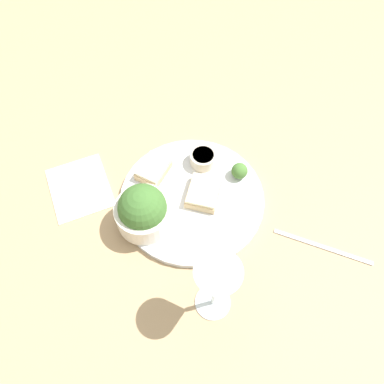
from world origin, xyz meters
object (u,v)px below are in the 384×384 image
napkin (80,187)px  fork (323,247)px  salad_bowl (143,211)px  cheese_toast_far (153,169)px  wine_glass (216,282)px  sauce_ramekin (203,158)px  cheese_toast_near (203,193)px

napkin → fork: size_ratio=1.00×
salad_bowl → cheese_toast_far: bearing=47.8°
wine_glass → fork: wine_glass is taller
sauce_ramekin → wine_glass: (-0.17, -0.26, 0.09)m
salad_bowl → sauce_ramekin: bearing=13.8°
salad_bowl → cheese_toast_near: 0.14m
sauce_ramekin → cheese_toast_far: 0.11m
cheese_toast_near → fork: 0.26m
sauce_ramekin → fork: size_ratio=0.33×
cheese_toast_far → wine_glass: 0.32m
fork → napkin: bearing=128.2°
fork → wine_glass: bearing=169.7°
wine_glass → napkin: 0.40m
cheese_toast_near → salad_bowl: bearing=169.3°
cheese_toast_near → cheese_toast_far: size_ratio=1.13×
napkin → cheese_toast_near: bearing=-42.4°
cheese_toast_far → sauce_ramekin: bearing=-22.2°
salad_bowl → sauce_ramekin: size_ratio=1.96×
salad_bowl → wine_glass: bearing=-87.1°
cheese_toast_far → wine_glass: bearing=-102.9°
sauce_ramekin → wine_glass: wine_glass is taller
cheese_toast_far → fork: bearing=-62.7°
salad_bowl → napkin: size_ratio=0.66×
napkin → sauce_ramekin: bearing=-24.3°
salad_bowl → cheese_toast_far: salad_bowl is taller
cheese_toast_far → napkin: size_ratio=0.52×
sauce_ramekin → wine_glass: 0.32m
salad_bowl → wine_glass: (0.01, -0.21, 0.07)m
salad_bowl → fork: 0.37m
salad_bowl → napkin: salad_bowl is taller
salad_bowl → napkin: (-0.07, 0.16, -0.05)m
wine_glass → napkin: wine_glass is taller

